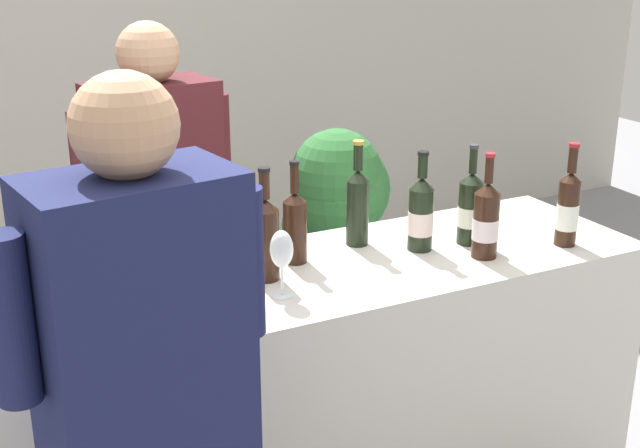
% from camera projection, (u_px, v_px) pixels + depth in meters
% --- Properties ---
extents(wall_back, '(8.00, 0.10, 2.80)m').
position_uv_depth(wall_back, '(85.00, 32.00, 4.53)').
color(wall_back, beige).
rests_on(wall_back, ground_plane).
extents(counter, '(2.34, 0.62, 0.95)m').
position_uv_depth(counter, '(290.00, 415.00, 2.65)').
color(counter, beige).
rests_on(counter, ground_plane).
extents(wine_bottle_0, '(0.08, 0.08, 0.34)m').
position_uv_depth(wine_bottle_0, '(265.00, 236.00, 2.43)').
color(wine_bottle_0, black).
rests_on(wine_bottle_0, counter).
extents(wine_bottle_1, '(0.08, 0.08, 0.30)m').
position_uv_depth(wine_bottle_1, '(74.00, 296.00, 2.09)').
color(wine_bottle_1, black).
rests_on(wine_bottle_1, counter).
extents(wine_bottle_3, '(0.07, 0.07, 0.34)m').
position_uv_depth(wine_bottle_3, '(568.00, 208.00, 2.71)').
color(wine_bottle_3, black).
rests_on(wine_bottle_3, counter).
extents(wine_bottle_4, '(0.07, 0.07, 0.32)m').
position_uv_depth(wine_bottle_4, '(295.00, 225.00, 2.56)').
color(wine_bottle_4, black).
rests_on(wine_bottle_4, counter).
extents(wine_bottle_5, '(0.08, 0.08, 0.33)m').
position_uv_depth(wine_bottle_5, '(421.00, 214.00, 2.67)').
color(wine_bottle_5, black).
rests_on(wine_bottle_5, counter).
extents(wine_bottle_6, '(0.08, 0.08, 0.34)m').
position_uv_depth(wine_bottle_6, '(198.00, 258.00, 2.31)').
color(wine_bottle_6, black).
rests_on(wine_bottle_6, counter).
extents(wine_bottle_7, '(0.07, 0.07, 0.35)m').
position_uv_depth(wine_bottle_7, '(358.00, 204.00, 2.71)').
color(wine_bottle_7, black).
rests_on(wine_bottle_7, counter).
extents(wine_bottle_8, '(0.08, 0.08, 0.33)m').
position_uv_depth(wine_bottle_8, '(470.00, 209.00, 2.72)').
color(wine_bottle_8, black).
rests_on(wine_bottle_8, counter).
extents(wine_bottle_9, '(0.08, 0.08, 0.34)m').
position_uv_depth(wine_bottle_9, '(486.00, 220.00, 2.60)').
color(wine_bottle_9, black).
rests_on(wine_bottle_9, counter).
extents(wine_bottle_10, '(0.08, 0.08, 0.33)m').
position_uv_depth(wine_bottle_10, '(124.00, 288.00, 2.11)').
color(wine_bottle_10, black).
rests_on(wine_bottle_10, counter).
extents(wine_glass, '(0.07, 0.07, 0.20)m').
position_uv_depth(wine_glass, '(282.00, 252.00, 2.32)').
color(wine_glass, silver).
rests_on(wine_glass, counter).
extents(person_server, '(0.58, 0.30, 1.64)m').
position_uv_depth(person_server, '(162.00, 260.00, 3.01)').
color(person_server, black).
rests_on(person_server, ground_plane).
extents(potted_shrub, '(0.56, 0.65, 1.09)m').
position_uv_depth(potted_shrub, '(338.00, 201.00, 3.93)').
color(potted_shrub, brown).
rests_on(potted_shrub, ground_plane).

